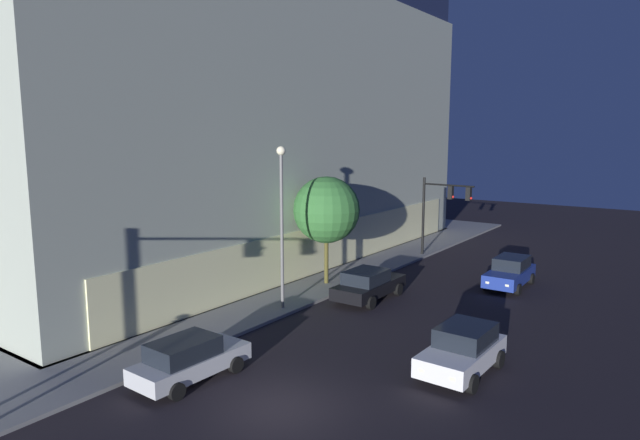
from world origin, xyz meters
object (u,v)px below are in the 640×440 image
car_white (463,349)px  car_blue (510,272)px  car_black (368,284)px  traffic_light_far_corner (443,202)px  street_lamp_sidewalk (282,208)px  sidewalk_tree (326,210)px  car_silver (189,359)px  modern_building (191,108)px

car_white → car_blue: size_ratio=0.94×
car_black → car_blue: size_ratio=1.06×
traffic_light_far_corner → street_lamp_sidewalk: 15.58m
traffic_light_far_corner → sidewalk_tree: 10.74m
street_lamp_sidewalk → car_blue: street_lamp_sidewalk is taller
car_silver → car_black: size_ratio=0.91×
modern_building → car_blue: 25.37m
sidewalk_tree → car_black: bearing=-105.9°
car_black → traffic_light_far_corner: bearing=3.9°
car_white → sidewalk_tree: bearing=57.8°
car_silver → car_blue: bearing=-16.3°
modern_building → car_silver: 25.90m
modern_building → car_blue: modern_building is taller
car_silver → car_blue: 19.81m
street_lamp_sidewalk → car_black: bearing=-31.9°
street_lamp_sidewalk → car_white: 11.00m
modern_building → street_lamp_sidewalk: size_ratio=4.77×
modern_building → car_blue: bearing=-83.0°
modern_building → car_blue: size_ratio=8.38×
street_lamp_sidewalk → car_white: size_ratio=1.87×
traffic_light_far_corner → car_blue: bearing=-126.2°
modern_building → traffic_light_far_corner: 19.75m
traffic_light_far_corner → car_blue: (-4.49, -6.13, -3.17)m
street_lamp_sidewalk → sidewalk_tree: 5.14m
traffic_light_far_corner → car_black: traffic_light_far_corner is taller
traffic_light_far_corner → car_blue: size_ratio=1.22×
traffic_light_far_corner → car_silver: size_ratio=1.26×
traffic_light_far_corner → car_white: 19.36m
car_silver → car_black: 12.12m
sidewalk_tree → car_black: (-0.96, -3.37, -3.59)m
car_black → street_lamp_sidewalk: bearing=148.1°
sidewalk_tree → car_silver: (-13.08, -3.17, -3.62)m
traffic_light_far_corner → car_white: bearing=-154.5°
street_lamp_sidewalk → modern_building: bearing=62.2°
car_silver → car_white: 9.89m
street_lamp_sidewalk → sidewalk_tree: (5.02, 0.84, -0.72)m
street_lamp_sidewalk → car_silver: street_lamp_sidewalk is taller
traffic_light_far_corner → car_white: size_ratio=1.30×
car_white → car_silver: bearing=129.3°
street_lamp_sidewalk → car_blue: (10.95, -7.88, -4.29)m
modern_building → car_white: modern_building is taller
modern_building → traffic_light_far_corner: size_ratio=6.88×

